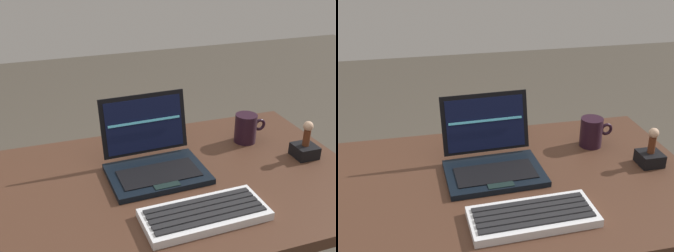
% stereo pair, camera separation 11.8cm
% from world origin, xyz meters
% --- Properties ---
extents(desk, '(1.34, 0.70, 0.73)m').
position_xyz_m(desk, '(0.00, 0.00, 0.65)').
color(desk, '#452A1D').
rests_on(desk, ground).
extents(laptop_front, '(0.29, 0.25, 0.21)m').
position_xyz_m(laptop_front, '(0.09, 0.07, 0.77)').
color(laptop_front, black).
rests_on(laptop_front, desk).
extents(external_keyboard, '(0.32, 0.14, 0.03)m').
position_xyz_m(external_keyboard, '(0.14, -0.19, 0.74)').
color(external_keyboard, silver).
rests_on(external_keyboard, desk).
extents(figurine_stand, '(0.07, 0.07, 0.04)m').
position_xyz_m(figurine_stand, '(0.56, -0.00, 0.75)').
color(figurine_stand, black).
rests_on(figurine_stand, desk).
extents(figurine, '(0.03, 0.03, 0.08)m').
position_xyz_m(figurine, '(0.56, -0.00, 0.81)').
color(figurine, '#562815').
rests_on(figurine, figurine_stand).
extents(coffee_mug, '(0.11, 0.07, 0.10)m').
position_xyz_m(coffee_mug, '(0.44, 0.15, 0.78)').
color(coffee_mug, black).
rests_on(coffee_mug, desk).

